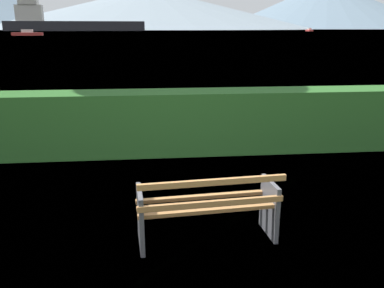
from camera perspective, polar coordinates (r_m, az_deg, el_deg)
name	(u,v)px	position (r m, az deg, el deg)	size (l,w,h in m)	color
ground_plane	(206,238)	(4.82, 2.06, -13.38)	(1400.00, 1400.00, 0.00)	olive
water_surface	(151,30)	(311.00, -5.96, 15.89)	(620.00, 620.00, 0.00)	#7A99A8
park_bench	(208,208)	(4.57, 2.27, -9.13)	(1.64, 0.70, 0.87)	#A0703F
hedge_row	(183,122)	(7.82, -1.34, 3.20)	(11.16, 0.83, 1.21)	#285B23
cargo_ship_large	(65,22)	(283.89, -17.73, 16.27)	(89.44, 19.94, 19.06)	#232328
fishing_boat_near	(27,33)	(130.46, -22.53, 14.44)	(8.83, 3.34, 1.78)	#B2332D
sailboat_mid	(309,30)	(254.14, 16.48, 15.39)	(2.68, 7.73, 1.90)	#B2332D
distant_hills	(122,3)	(562.65, -9.96, 19.25)	(852.83, 417.36, 77.40)	slate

